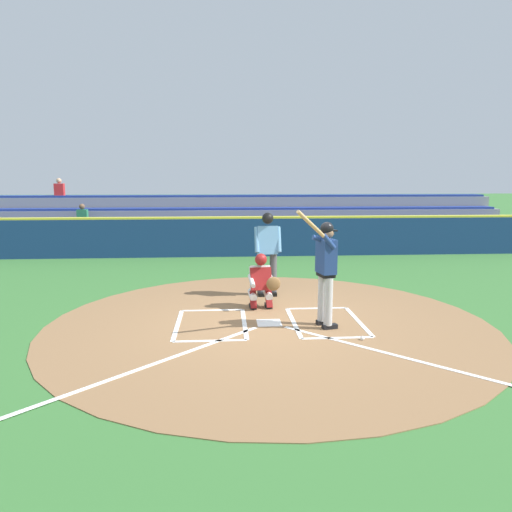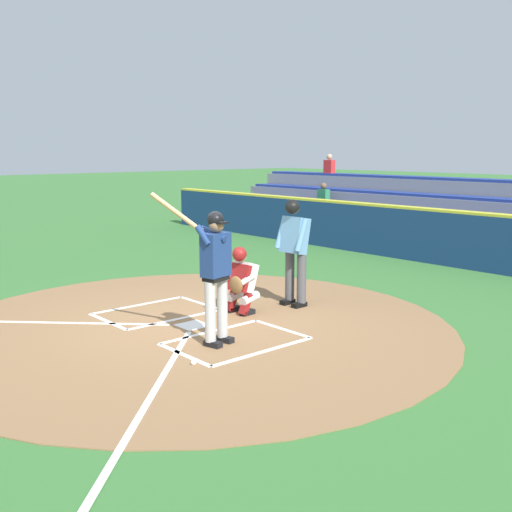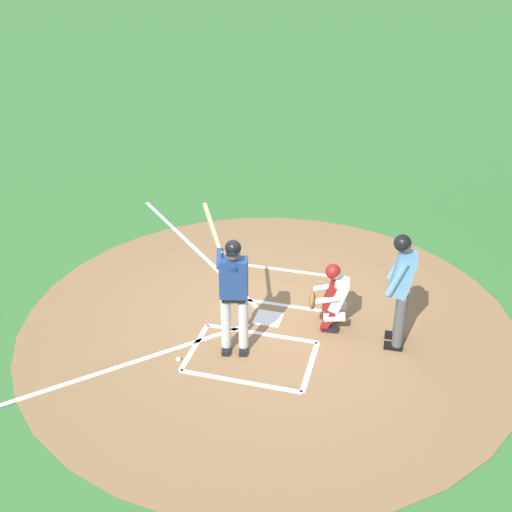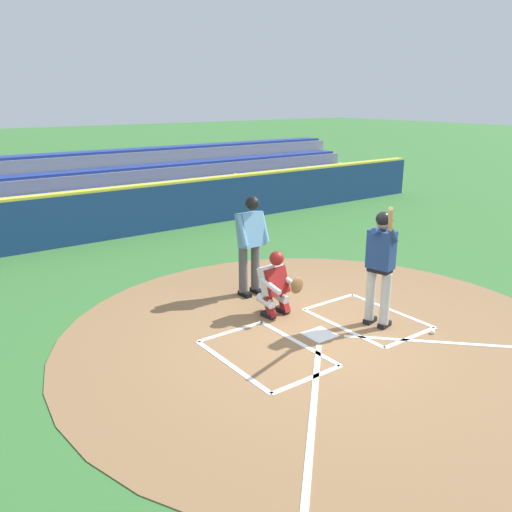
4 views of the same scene
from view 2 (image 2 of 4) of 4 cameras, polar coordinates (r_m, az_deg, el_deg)
ground_plane at (r=9.55m, az=-5.90°, el=-6.53°), size 120.00×120.00×0.00m
dirt_circle at (r=9.55m, az=-5.90°, el=-6.50°), size 8.00×8.00×0.01m
home_plate_and_chalk at (r=9.09m, az=-10.46°, el=-7.40°), size 7.93×4.91×0.01m
batter at (r=8.37m, az=-3.86°, el=-1.09°), size 0.85×0.88×2.13m
catcher at (r=10.05m, az=-1.43°, el=-2.18°), size 0.63×0.61×1.13m
plate_umpire at (r=10.49m, az=3.59°, el=1.02°), size 0.59×0.42×1.86m
baseball at (r=7.87m, az=-5.85°, el=-9.87°), size 0.07×0.07×0.07m
backstop_wall at (r=14.95m, az=18.19°, el=1.55°), size 22.00×0.36×1.31m
bleacher_stand at (r=17.31m, az=22.78°, el=2.52°), size 20.00×3.40×2.55m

